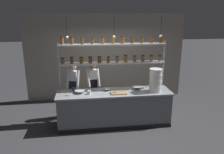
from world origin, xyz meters
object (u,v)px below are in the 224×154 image
object	(u,v)px
serving_cup_by_board	(74,89)
serving_cup_front	(89,92)
cutting_board	(118,93)
prep_bowl_center_front	(80,92)
prep_bowl_near_left	(107,89)
container_stack	(156,80)
chef_center	(93,85)
chef_left	(74,87)
prep_bowl_center_back	(138,88)
spice_shelf_unit	(113,55)

from	to	relation	value
serving_cup_by_board	serving_cup_front	bearing A→B (deg)	-36.60
cutting_board	prep_bowl_center_front	xyz separation A→B (m)	(-0.98, 0.15, 0.02)
cutting_board	prep_bowl_center_front	size ratio (longest dim) A/B	1.55
prep_bowl_center_front	prep_bowl_near_left	bearing A→B (deg)	9.34
container_stack	prep_bowl_near_left	distance (m)	1.30
chef_center	serving_cup_front	bearing A→B (deg)	-111.93
chef_center	prep_bowl_center_front	distance (m)	0.76
prep_bowl_center_front	serving_cup_by_board	xyz separation A→B (m)	(-0.16, 0.18, 0.01)
chef_left	prep_bowl_center_back	bearing A→B (deg)	2.67
chef_left	prep_bowl_center_back	size ratio (longest dim) A/B	5.69
prep_bowl_center_back	serving_cup_front	bearing A→B (deg)	-170.93
spice_shelf_unit	prep_bowl_center_back	distance (m)	1.11
container_stack	cutting_board	bearing A→B (deg)	-178.38
container_stack	prep_bowl_center_front	xyz separation A→B (m)	(-1.95, 0.12, -0.27)
spice_shelf_unit	prep_bowl_center_front	world-z (taller)	spice_shelf_unit
chef_center	container_stack	distance (m)	1.80
prep_bowl_near_left	serving_cup_front	world-z (taller)	serving_cup_front
container_stack	serving_cup_by_board	xyz separation A→B (m)	(-2.11, 0.30, -0.26)
chef_left	serving_cup_front	bearing A→B (deg)	-41.01
cutting_board	container_stack	bearing A→B (deg)	1.62
prep_bowl_center_back	serving_cup_front	distance (m)	1.33
chef_left	prep_bowl_center_front	bearing A→B (deg)	-55.05
spice_shelf_unit	chef_center	size ratio (longest dim) A/B	1.80
chef_center	cutting_board	size ratio (longest dim) A/B	3.96
prep_bowl_near_left	serving_cup_by_board	world-z (taller)	serving_cup_by_board
cutting_board	chef_left	bearing A→B (deg)	148.37
cutting_board	serving_cup_front	xyz separation A→B (m)	(-0.74, 0.03, 0.03)
serving_cup_front	prep_bowl_center_front	bearing A→B (deg)	154.72
prep_bowl_near_left	prep_bowl_center_front	distance (m)	0.72
chef_left	cutting_board	distance (m)	1.35
prep_bowl_center_back	serving_cup_front	world-z (taller)	serving_cup_front
spice_shelf_unit	prep_bowl_near_left	xyz separation A→B (m)	(-0.18, -0.19, -0.88)
cutting_board	serving_cup_front	size ratio (longest dim) A/B	4.36
cutting_board	serving_cup_front	distance (m)	0.74
cutting_board	prep_bowl_near_left	world-z (taller)	prep_bowl_near_left
chef_center	prep_bowl_center_front	world-z (taller)	chef_center
chef_left	cutting_board	xyz separation A→B (m)	(1.15, -0.71, 0.03)
chef_center	cutting_board	distance (m)	1.02
serving_cup_by_board	chef_left	bearing A→B (deg)	92.29
prep_bowl_center_back	serving_cup_by_board	bearing A→B (deg)	177.23
chef_center	prep_bowl_center_front	bearing A→B (deg)	-131.01
chef_center	serving_cup_by_board	distance (m)	0.72
chef_center	prep_bowl_center_front	size ratio (longest dim) A/B	6.12
serving_cup_front	prep_bowl_center_back	bearing A→B (deg)	9.07
chef_left	container_stack	bearing A→B (deg)	0.02
container_stack	cutting_board	size ratio (longest dim) A/B	1.51
prep_bowl_center_front	serving_cup_by_board	size ratio (longest dim) A/B	2.78
chef_center	serving_cup_by_board	size ratio (longest dim) A/B	17.03
chef_left	serving_cup_by_board	world-z (taller)	chef_left
chef_center	container_stack	size ratio (longest dim) A/B	2.63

